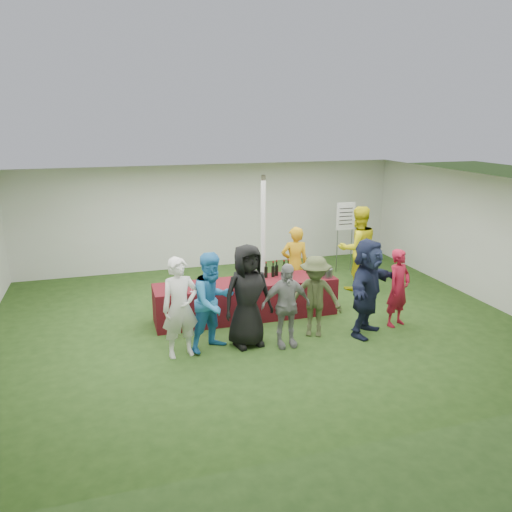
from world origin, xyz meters
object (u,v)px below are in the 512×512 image
object	(u,v)px
serving_table	(246,299)
wine_list_sign	(345,221)
dump_bucket	(327,273)
customer_5	(367,287)
customer_1	(213,302)
customer_3	(286,305)
staff_pourer	(295,264)
customer_0	(180,308)
customer_2	(248,296)
staff_back	(357,248)
customer_4	(315,297)
customer_6	(398,288)

from	to	relation	value
serving_table	wine_list_sign	xyz separation A→B (m)	(3.23, 2.24, 0.94)
serving_table	wine_list_sign	world-z (taller)	wine_list_sign
dump_bucket	customer_5	bearing A→B (deg)	-78.21
customer_1	customer_3	distance (m)	1.25
serving_table	staff_pourer	distance (m)	1.46
customer_0	customer_2	world-z (taller)	customer_2
dump_bucket	wine_list_sign	bearing A→B (deg)	56.91
dump_bucket	customer_2	bearing A→B (deg)	-153.19
serving_table	staff_back	distance (m)	3.09
serving_table	customer_1	distance (m)	1.57
customer_1	customer_4	distance (m)	1.86
wine_list_sign	customer_2	distance (m)	4.96
serving_table	customer_5	distance (m)	2.39
staff_back	customer_5	bearing A→B (deg)	65.75
serving_table	customer_1	xyz separation A→B (m)	(-0.91, -1.19, 0.48)
serving_table	customer_6	size ratio (longest dim) A/B	2.41
customer_4	customer_3	bearing A→B (deg)	-132.97
customer_4	staff_pourer	bearing A→B (deg)	106.41
customer_5	customer_0	bearing A→B (deg)	138.49
staff_pourer	serving_table	bearing A→B (deg)	33.84
customer_2	customer_3	world-z (taller)	customer_2
customer_1	customer_5	world-z (taller)	customer_5
staff_back	customer_3	xyz separation A→B (m)	(-2.59, -2.35, -0.22)
serving_table	customer_6	xyz separation A→B (m)	(2.65, -1.19, 0.37)
customer_1	customer_2	distance (m)	0.60
wine_list_sign	customer_5	size ratio (longest dim) A/B	1.00
customer_0	customer_6	size ratio (longest dim) A/B	1.14
wine_list_sign	customer_3	size ratio (longest dim) A/B	1.21
customer_0	customer_6	xyz separation A→B (m)	(4.13, 0.09, -0.10)
dump_bucket	customer_2	distance (m)	2.17
wine_list_sign	customer_2	world-z (taller)	customer_2
staff_back	customer_4	size ratio (longest dim) A/B	1.29
staff_back	customer_1	bearing A→B (deg)	28.57
staff_pourer	customer_4	xyz separation A→B (m)	(-0.30, -1.80, -0.07)
customer_4	customer_6	distance (m)	1.70
dump_bucket	staff_back	world-z (taller)	staff_back
customer_1	customer_2	size ratio (longest dim) A/B	0.95
dump_bucket	staff_pourer	size ratio (longest dim) A/B	0.13
customer_6	customer_3	bearing A→B (deg)	164.19
staff_pourer	customer_4	distance (m)	1.83
customer_0	customer_6	bearing A→B (deg)	-7.74
customer_2	customer_3	size ratio (longest dim) A/B	1.21
customer_1	customer_6	xyz separation A→B (m)	(3.56, -0.01, -0.11)
serving_table	customer_2	size ratio (longest dim) A/B	1.99
customer_5	dump_bucket	bearing A→B (deg)	62.12
customer_6	staff_pourer	bearing A→B (deg)	106.03
staff_back	customer_3	size ratio (longest dim) A/B	1.30
customer_0	customer_5	distance (m)	3.36
customer_1	customer_0	bearing A→B (deg)	163.73
serving_table	customer_0	xyz separation A→B (m)	(-1.48, -1.28, 0.47)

